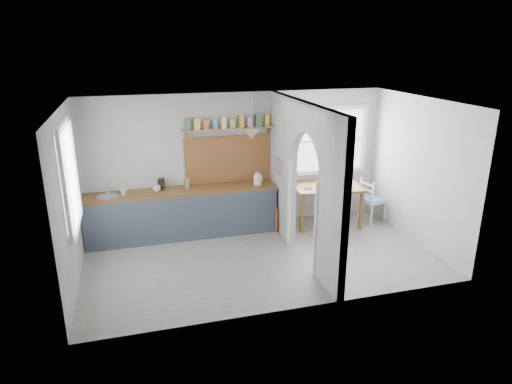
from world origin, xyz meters
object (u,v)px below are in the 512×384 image
object	(u,v)px
dining_table	(326,205)
chair_right	(373,199)
chair_left	(279,207)
kettle	(257,179)
vase	(328,177)

from	to	relation	value
dining_table	chair_right	bearing A→B (deg)	3.90
dining_table	chair_right	distance (m)	0.99
chair_left	kettle	distance (m)	0.72
dining_table	vase	bearing A→B (deg)	70.90
dining_table	chair_left	bearing A→B (deg)	-177.60
chair_left	chair_right	size ratio (longest dim) A/B	0.97
dining_table	vase	distance (m)	0.56
kettle	chair_right	bearing A→B (deg)	13.25
dining_table	kettle	world-z (taller)	kettle
chair_left	chair_right	distance (m)	1.96
chair_left	kettle	world-z (taller)	kettle
dining_table	kettle	xyz separation A→B (m)	(-1.38, 0.15, 0.61)
dining_table	vase	size ratio (longest dim) A/B	6.65
vase	chair_right	bearing A→B (deg)	-18.14
kettle	vase	size ratio (longest dim) A/B	1.18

